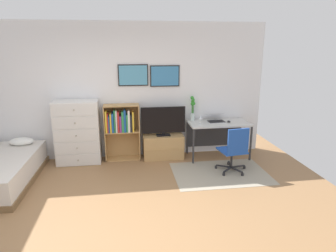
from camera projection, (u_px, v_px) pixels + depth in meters
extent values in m
plane|color=#936B44|center=(115.00, 220.00, 3.98)|extent=(7.20, 7.20, 0.00)
cube|color=white|center=(115.00, 92.00, 5.94)|extent=(6.12, 0.06, 2.70)
cube|color=black|center=(133.00, 75.00, 5.86)|extent=(0.59, 0.02, 0.42)
cube|color=#4C93B7|center=(133.00, 75.00, 5.85)|extent=(0.55, 0.01, 0.38)
cube|color=black|center=(165.00, 76.00, 5.95)|extent=(0.59, 0.02, 0.42)
cube|color=teal|center=(165.00, 76.00, 5.94)|extent=(0.55, 0.01, 0.38)
cube|color=#9E937F|center=(220.00, 173.00, 5.41)|extent=(1.70, 1.20, 0.01)
ellipsoid|color=white|center=(21.00, 141.00, 5.60)|extent=(0.44, 0.29, 0.14)
cube|color=silver|center=(78.00, 132.00, 5.77)|extent=(0.84, 0.42, 1.24)
cube|color=silver|center=(78.00, 160.00, 5.70)|extent=(0.80, 0.01, 0.23)
sphere|color=#A59E8C|center=(78.00, 160.00, 5.68)|extent=(0.03, 0.03, 0.03)
cube|color=silver|center=(77.00, 148.00, 5.63)|extent=(0.80, 0.01, 0.23)
sphere|color=#A59E8C|center=(77.00, 148.00, 5.62)|extent=(0.03, 0.03, 0.03)
cube|color=silver|center=(76.00, 136.00, 5.57)|extent=(0.80, 0.01, 0.23)
sphere|color=#A59E8C|center=(76.00, 136.00, 5.55)|extent=(0.03, 0.03, 0.03)
cube|color=silver|center=(75.00, 123.00, 5.50)|extent=(0.80, 0.01, 0.23)
sphere|color=#A59E8C|center=(75.00, 123.00, 5.49)|extent=(0.03, 0.03, 0.03)
cube|color=silver|center=(74.00, 110.00, 5.44)|extent=(0.80, 0.01, 0.23)
sphere|color=#A59E8C|center=(74.00, 110.00, 5.42)|extent=(0.03, 0.03, 0.03)
cube|color=tan|center=(105.00, 133.00, 5.92)|extent=(0.02, 0.30, 1.13)
cube|color=tan|center=(139.00, 132.00, 6.01)|extent=(0.02, 0.30, 1.13)
cube|color=tan|center=(123.00, 158.00, 6.11)|extent=(0.69, 0.30, 0.02)
cube|color=tan|center=(122.00, 131.00, 5.96)|extent=(0.66, 0.30, 0.02)
cube|color=tan|center=(121.00, 105.00, 5.82)|extent=(0.66, 0.30, 0.02)
cube|color=tan|center=(122.00, 130.00, 6.10)|extent=(0.69, 0.01, 1.13)
cube|color=gold|center=(106.00, 121.00, 5.83)|extent=(0.03, 0.23, 0.43)
cube|color=red|center=(108.00, 123.00, 5.83)|extent=(0.02, 0.20, 0.37)
cube|color=#1E519E|center=(109.00, 124.00, 5.84)|extent=(0.02, 0.21, 0.32)
cube|color=gold|center=(111.00, 123.00, 5.84)|extent=(0.03, 0.21, 0.37)
cube|color=#1E519E|center=(113.00, 122.00, 5.86)|extent=(0.04, 0.24, 0.38)
cube|color=#2D8C4C|center=(115.00, 121.00, 5.84)|extent=(0.02, 0.20, 0.45)
cube|color=white|center=(116.00, 121.00, 5.84)|extent=(0.03, 0.20, 0.43)
cube|color=red|center=(118.00, 122.00, 5.86)|extent=(0.03, 0.21, 0.40)
cube|color=#8C388C|center=(121.00, 124.00, 5.86)|extent=(0.03, 0.17, 0.32)
cube|color=#2D8C4C|center=(123.00, 122.00, 5.87)|extent=(0.04, 0.20, 0.41)
cube|color=#1E519E|center=(125.00, 121.00, 5.87)|extent=(0.04, 0.20, 0.44)
cube|color=#2D8C4C|center=(127.00, 123.00, 5.87)|extent=(0.03, 0.17, 0.35)
cube|color=white|center=(129.00, 121.00, 5.87)|extent=(0.04, 0.17, 0.43)
cube|color=black|center=(131.00, 123.00, 5.90)|extent=(0.03, 0.21, 0.34)
cube|color=gold|center=(133.00, 121.00, 5.89)|extent=(0.03, 0.19, 0.40)
cube|color=tan|center=(163.00, 146.00, 6.11)|extent=(0.81, 0.40, 0.48)
cube|color=tan|center=(164.00, 150.00, 5.92)|extent=(0.81, 0.01, 0.02)
cube|color=black|center=(163.00, 135.00, 6.03)|extent=(0.28, 0.16, 0.02)
cube|color=black|center=(163.00, 133.00, 6.02)|extent=(0.06, 0.04, 0.05)
cube|color=black|center=(163.00, 120.00, 5.95)|extent=(0.89, 0.02, 0.54)
cube|color=black|center=(163.00, 120.00, 5.93)|extent=(0.86, 0.01, 0.51)
cube|color=silver|center=(219.00, 123.00, 6.03)|extent=(1.23, 0.63, 0.03)
cube|color=#2D2D30|center=(193.00, 146.00, 5.77)|extent=(0.03, 0.03, 0.71)
cube|color=#2D2D30|center=(251.00, 144.00, 5.94)|extent=(0.03, 0.03, 0.71)
cube|color=#2D2D30|center=(187.00, 138.00, 6.32)|extent=(0.03, 0.03, 0.71)
cube|color=#2D2D30|center=(240.00, 135.00, 6.48)|extent=(0.03, 0.03, 0.71)
cube|color=#2D2D30|center=(214.00, 134.00, 6.41)|extent=(1.17, 0.02, 0.50)
cylinder|color=#232326|center=(244.00, 168.00, 5.60)|extent=(0.05, 0.05, 0.05)
cube|color=#232326|center=(238.00, 166.00, 5.56)|extent=(0.28, 0.07, 0.02)
cylinder|color=#232326|center=(228.00, 163.00, 5.80)|extent=(0.05, 0.05, 0.05)
cube|color=#232326|center=(230.00, 164.00, 5.65)|extent=(0.08, 0.28, 0.02)
cylinder|color=#232326|center=(216.00, 167.00, 5.62)|extent=(0.05, 0.05, 0.05)
cube|color=#232326|center=(223.00, 166.00, 5.56)|extent=(0.26, 0.16, 0.02)
cylinder|color=#232326|center=(224.00, 174.00, 5.32)|extent=(0.05, 0.05, 0.05)
cube|color=#232326|center=(227.00, 170.00, 5.41)|extent=(0.22, 0.22, 0.02)
cylinder|color=#232326|center=(242.00, 174.00, 5.30)|extent=(0.05, 0.05, 0.05)
cube|color=#232326|center=(237.00, 170.00, 5.41)|extent=(0.15, 0.27, 0.02)
cylinder|color=#232326|center=(231.00, 159.00, 5.47)|extent=(0.04, 0.04, 0.30)
cube|color=#1E479E|center=(232.00, 150.00, 5.43)|extent=(0.50, 0.50, 0.03)
cube|color=#1E479E|center=(238.00, 141.00, 5.18)|extent=(0.40, 0.09, 0.45)
cube|color=#B7B7BC|center=(216.00, 122.00, 6.06)|extent=(0.38, 0.28, 0.01)
cube|color=black|center=(216.00, 121.00, 6.06)|extent=(0.35, 0.25, 0.00)
cube|color=#B7B7BC|center=(214.00, 114.00, 6.17)|extent=(0.38, 0.26, 0.07)
cube|color=#234C5B|center=(214.00, 114.00, 6.17)|extent=(0.36, 0.24, 0.06)
ellipsoid|color=#262628|center=(229.00, 121.00, 6.04)|extent=(0.06, 0.10, 0.03)
cylinder|color=silver|center=(192.00, 117.00, 6.15)|extent=(0.09, 0.09, 0.16)
cylinder|color=#3D8438|center=(194.00, 111.00, 6.13)|extent=(0.01, 0.01, 0.31)
sphere|color=#308B2C|center=(194.00, 104.00, 6.09)|extent=(0.07, 0.07, 0.07)
cylinder|color=#3D8438|center=(193.00, 110.00, 6.13)|extent=(0.01, 0.01, 0.35)
sphere|color=#308B2C|center=(193.00, 102.00, 6.08)|extent=(0.07, 0.07, 0.07)
cylinder|color=#3D8438|center=(192.00, 108.00, 6.11)|extent=(0.01, 0.01, 0.43)
sphere|color=#308B2C|center=(192.00, 98.00, 6.06)|extent=(0.07, 0.07, 0.07)
cylinder|color=#3D8438|center=(192.00, 111.00, 6.11)|extent=(0.01, 0.01, 0.31)
sphere|color=#308B2C|center=(192.00, 104.00, 6.07)|extent=(0.07, 0.07, 0.07)
cylinder|color=#3D8438|center=(193.00, 109.00, 6.10)|extent=(0.01, 0.01, 0.39)
sphere|color=#308B2C|center=(193.00, 100.00, 6.05)|extent=(0.07, 0.07, 0.07)
cylinder|color=silver|center=(200.00, 124.00, 5.89)|extent=(0.06, 0.06, 0.01)
cylinder|color=silver|center=(200.00, 121.00, 5.88)|extent=(0.01, 0.01, 0.10)
cone|color=silver|center=(200.00, 117.00, 5.85)|extent=(0.07, 0.07, 0.07)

